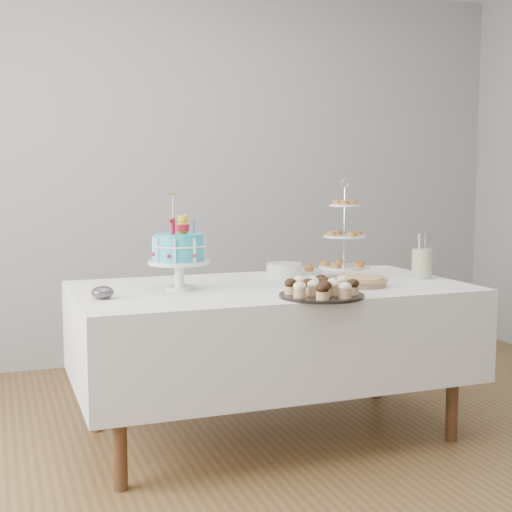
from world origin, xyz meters
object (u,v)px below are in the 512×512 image
object	(u,v)px
table	(271,330)
jam_bowl_a	(103,293)
pastry_plate	(298,269)
jam_bowl_b	(103,293)
plate_stack	(284,270)
utensil_pitcher	(422,262)
cupcake_tray	(322,288)
birthday_cake	(179,264)
tiered_stand	(345,237)
pie	(360,281)

from	to	relation	value
table	jam_bowl_a	world-z (taller)	jam_bowl_a
pastry_plate	jam_bowl_b	size ratio (longest dim) A/B	2.83
plate_stack	pastry_plate	distance (m)	0.21
plate_stack	utensil_pitcher	world-z (taller)	utensil_pitcher
pastry_plate	cupcake_tray	bearing A→B (deg)	-106.35
jam_bowl_b	utensil_pitcher	xyz separation A→B (m)	(1.68, 0.06, 0.06)
plate_stack	pastry_plate	world-z (taller)	plate_stack
birthday_cake	jam_bowl_b	world-z (taller)	birthday_cake
table	jam_bowl_b	xyz separation A→B (m)	(-0.84, -0.11, 0.25)
table	cupcake_tray	bearing A→B (deg)	-77.93
birthday_cake	pastry_plate	xyz separation A→B (m)	(0.78, 0.37, -0.11)
jam_bowl_b	tiered_stand	bearing A→B (deg)	9.81
tiered_stand	jam_bowl_b	world-z (taller)	tiered_stand
tiered_stand	pastry_plate	bearing A→B (deg)	116.79
pie	cupcake_tray	bearing A→B (deg)	-144.06
table	utensil_pitcher	distance (m)	0.90
pastry_plate	utensil_pitcher	bearing A→B (deg)	-40.49
birthday_cake	pie	world-z (taller)	birthday_cake
birthday_cake	pie	bearing A→B (deg)	-34.55
tiered_stand	plate_stack	distance (m)	0.37
pie	pastry_plate	distance (m)	0.58
cupcake_tray	plate_stack	size ratio (longest dim) A/B	2.02
tiered_stand	utensil_pitcher	xyz separation A→B (m)	(0.38, -0.16, -0.13)
tiered_stand	jam_bowl_a	xyz separation A→B (m)	(-1.30, -0.23, -0.19)
utensil_pitcher	tiered_stand	bearing A→B (deg)	139.32
jam_bowl_a	pastry_plate	bearing A→B (deg)	23.80
birthday_cake	utensil_pitcher	world-z (taller)	birthday_cake
birthday_cake	tiered_stand	xyz separation A→B (m)	(0.92, 0.09, 0.09)
tiered_stand	plate_stack	world-z (taller)	tiered_stand
cupcake_tray	tiered_stand	bearing A→B (deg)	53.76
pie	tiered_stand	distance (m)	0.35
table	tiered_stand	distance (m)	0.65
jam_bowl_a	utensil_pitcher	distance (m)	1.68
birthday_cake	jam_bowl_a	distance (m)	0.42
table	jam_bowl_a	bearing A→B (deg)	-172.37
tiered_stand	jam_bowl_a	distance (m)	1.34
jam_bowl_a	birthday_cake	bearing A→B (deg)	19.79
birthday_cake	jam_bowl_a	world-z (taller)	birthday_cake
table	pastry_plate	size ratio (longest dim) A/B	7.28
cupcake_tray	pie	xyz separation A→B (m)	(0.32, 0.23, -0.02)
cupcake_tray	jam_bowl_a	size ratio (longest dim) A/B	3.85
table	cupcake_tray	world-z (taller)	cupcake_tray
birthday_cake	jam_bowl_b	bearing A→B (deg)	177.70
table	pie	bearing A→B (deg)	-22.99
pastry_plate	jam_bowl_a	xyz separation A→B (m)	(-1.16, -0.51, 0.01)
pie	jam_bowl_a	world-z (taller)	jam_bowl_a
pie	table	bearing A→B (deg)	157.01
pastry_plate	pie	bearing A→B (deg)	-81.80
jam_bowl_a	utensil_pitcher	world-z (taller)	utensil_pitcher
utensil_pitcher	cupcake_tray	bearing A→B (deg)	-172.45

